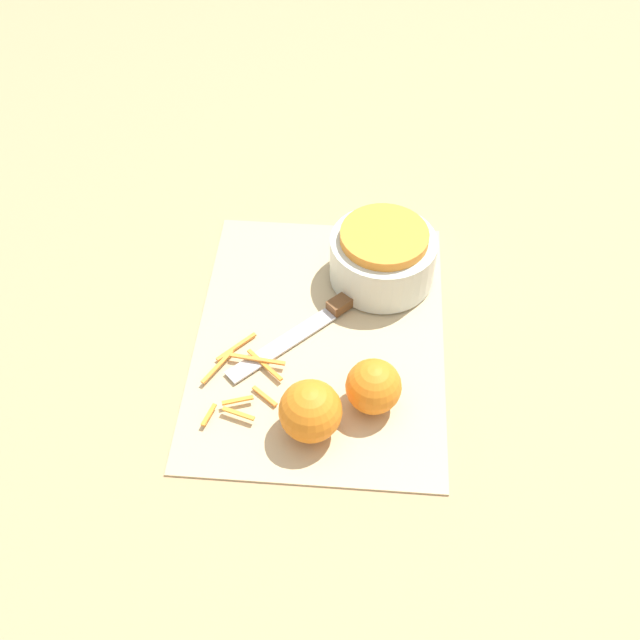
{
  "coord_description": "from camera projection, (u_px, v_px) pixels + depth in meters",
  "views": [
    {
      "loc": [
        0.61,
        0.05,
        0.75
      ],
      "look_at": [
        0.0,
        0.0,
        0.04
      ],
      "focal_mm": 42.0,
      "sensor_mm": 36.0,
      "label": 1
    }
  ],
  "objects": [
    {
      "name": "bowl_speckled",
      "position": [
        383.0,
        255.0,
        1.0
      ],
      "size": [
        0.14,
        0.14,
        0.08
      ],
      "color": "silver",
      "rests_on": "cutting_board"
    },
    {
      "name": "orange_right",
      "position": [
        373.0,
        386.0,
        0.87
      ],
      "size": [
        0.07,
        0.07,
        0.07
      ],
      "color": "orange",
      "rests_on": "cutting_board"
    },
    {
      "name": "peel_pile",
      "position": [
        243.0,
        376.0,
        0.91
      ],
      "size": [
        0.15,
        0.1,
        0.01
      ],
      "color": "orange",
      "rests_on": "cutting_board"
    },
    {
      "name": "ground_plane",
      "position": [
        320.0,
        338.0,
        0.97
      ],
      "size": [
        4.0,
        4.0,
        0.0
      ],
      "primitive_type": "plane",
      "color": "tan"
    },
    {
      "name": "knife",
      "position": [
        337.0,
        307.0,
        0.98
      ],
      "size": [
        0.19,
        0.2,
        0.02
      ],
      "rotation": [
        0.0,
        0.0,
        -0.79
      ],
      "color": "brown",
      "rests_on": "cutting_board"
    },
    {
      "name": "cutting_board",
      "position": [
        320.0,
        337.0,
        0.96
      ],
      "size": [
        0.42,
        0.32,
        0.01
      ],
      "color": "#CCB284",
      "rests_on": "ground_plane"
    },
    {
      "name": "orange_left",
      "position": [
        308.0,
        411.0,
        0.84
      ],
      "size": [
        0.07,
        0.07,
        0.07
      ],
      "color": "orange",
      "rests_on": "cutting_board"
    }
  ]
}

